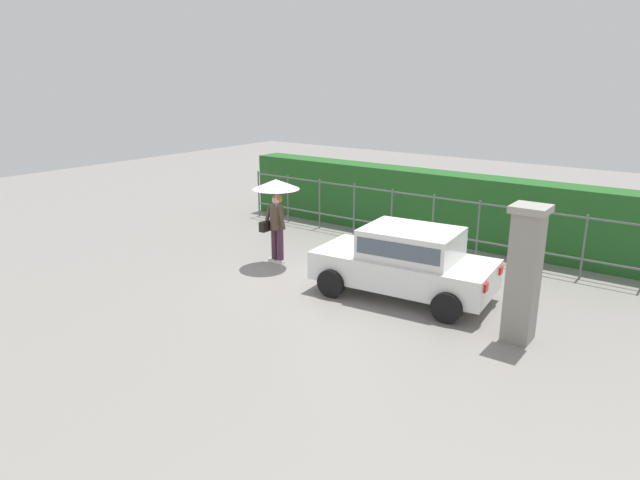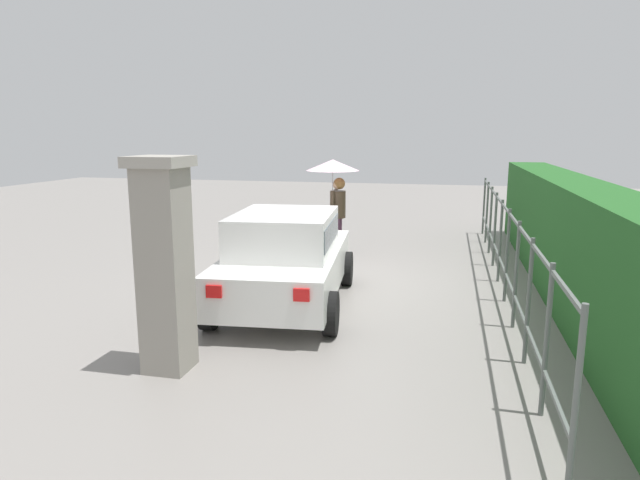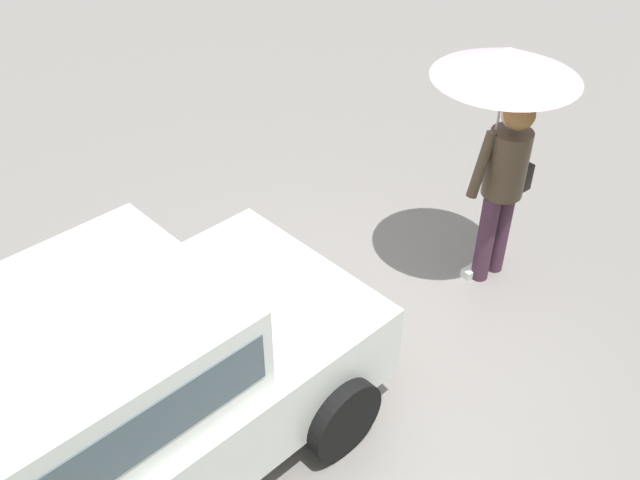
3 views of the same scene
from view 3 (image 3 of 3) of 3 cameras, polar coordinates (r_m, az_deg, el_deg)
ground_plane at (r=5.31m, az=1.72°, el=-12.75°), size 40.00×40.00×0.00m
car at (r=4.45m, az=-18.57°, el=-12.59°), size 3.86×2.15×1.48m
pedestrian at (r=5.62m, az=15.02°, el=10.62°), size 1.13×1.13×2.11m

